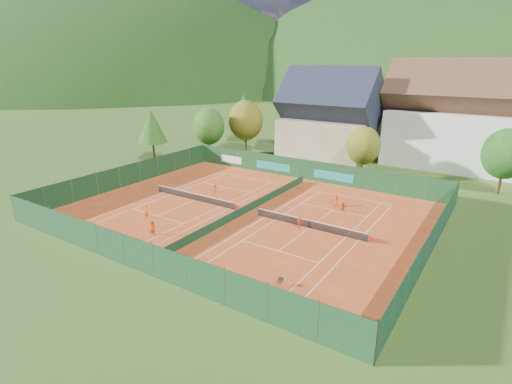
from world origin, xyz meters
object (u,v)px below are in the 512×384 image
object	(u,v)px
ball_hopper	(281,280)
player_right_far_a	(336,200)
player_right_far_b	(343,207)
player_left_mid	(152,228)
hotel_block_a	(454,122)
player_left_far	(215,190)
chalet	(329,121)
player_right_near	(300,222)
player_left_near	(146,212)

from	to	relation	value
ball_hopper	player_right_far_a	distance (m)	19.61
player_right_far_a	player_right_far_b	xyz separation A→B (m)	(1.48, -1.48, -0.11)
player_right_far_a	player_left_mid	bearing A→B (deg)	30.85
hotel_block_a	player_left_far	bearing A→B (deg)	-124.90
chalet	player_right_far_b	distance (m)	27.30
player_left_far	player_right_near	distance (m)	14.68
player_left_near	player_right_far_a	world-z (taller)	player_left_near
ball_hopper	player_right_far_b	world-z (taller)	player_right_far_b
player_right_far_a	hotel_block_a	bearing A→B (deg)	-131.41
player_left_mid	chalet	bearing A→B (deg)	81.18
chalet	player_right_far_b	size ratio (longest dim) A/B	12.85
ball_hopper	player_right_far_b	bearing A→B (deg)	96.05
ball_hopper	player_right_far_a	bearing A→B (deg)	99.89
hotel_block_a	player_right_far_a	world-z (taller)	hotel_block_a
player_left_near	player_right_near	distance (m)	17.14
chalet	hotel_block_a	size ratio (longest dim) A/B	0.75
ball_hopper	hotel_block_a	bearing A→B (deg)	84.15
player_left_mid	player_right_far_b	xyz separation A→B (m)	(13.72, 16.65, -0.15)
hotel_block_a	player_left_far	distance (m)	40.85
player_left_near	player_left_far	world-z (taller)	player_left_far
ball_hopper	player_left_near	world-z (taller)	player_left_near
player_left_near	player_left_mid	world-z (taller)	player_left_mid
hotel_block_a	player_right_far_b	bearing A→B (deg)	-102.83
chalet	player_right_far_a	xyz separation A→B (m)	(10.77, -22.17, -5.88)
chalet	ball_hopper	size ratio (longest dim) A/B	20.25
hotel_block_a	player_right_near	distance (m)	38.23
hotel_block_a	ball_hopper	distance (m)	48.22
hotel_block_a	player_right_far_b	size ratio (longest dim) A/B	17.13
player_left_near	player_right_far_b	bearing A→B (deg)	25.75
ball_hopper	player_left_mid	xyz separation A→B (m)	(-15.61, 1.19, 0.22)
player_right_near	player_left_mid	bearing A→B (deg)	-166.41
ball_hopper	player_right_near	xyz separation A→B (m)	(-3.95, 10.90, 0.12)
player_right_far_b	chalet	bearing A→B (deg)	-81.88
player_left_far	player_right_far_a	distance (m)	15.62
chalet	hotel_block_a	distance (m)	19.94
player_left_mid	player_left_far	bearing A→B (deg)	94.34
ball_hopper	player_right_far_b	xyz separation A→B (m)	(-1.89, 17.84, 0.08)
player_left_near	player_left_mid	bearing A→B (deg)	-47.39
chalet	player_right_far_b	xyz separation A→B (m)	(12.25, -23.65, -5.99)
player_left_mid	player_right_near	bearing A→B (deg)	33.05
player_left_mid	player_right_far_b	world-z (taller)	player_left_mid
player_left_mid	hotel_block_a	bearing A→B (deg)	59.42
player_left_near	player_left_mid	xyz separation A→B (m)	(4.06, -2.88, 0.02)
player_right_far_a	chalet	bearing A→B (deg)	-89.22
hotel_block_a	player_left_mid	xyz separation A→B (m)	(-20.47, -46.30, -6.60)
ball_hopper	player_left_mid	bearing A→B (deg)	175.66
ball_hopper	player_left_mid	distance (m)	15.65
player_left_near	ball_hopper	bearing A→B (deg)	-23.70
chalet	player_left_near	world-z (taller)	chalet
ball_hopper	player_left_near	distance (m)	20.08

